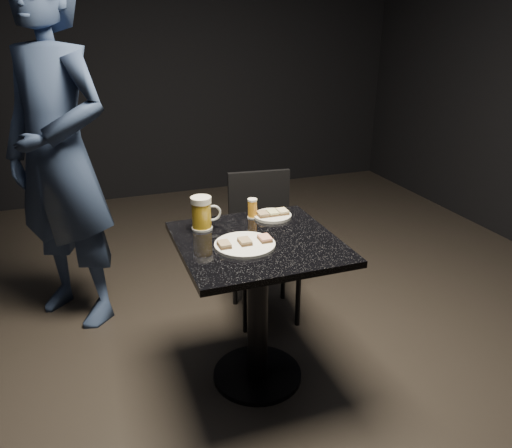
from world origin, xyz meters
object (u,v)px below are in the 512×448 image
object	(u,v)px
plate_small	(272,216)
beer_mug	(202,213)
table	(257,288)
beer_tumbler	(252,208)
chair	(263,235)
plate_large	(245,245)
patron	(59,157)

from	to	relation	value
plate_small	beer_mug	bearing A→B (deg)	-175.44
table	beer_tumbler	bearing A→B (deg)	75.34
chair	table	bearing A→B (deg)	-112.95
plate_large	beer_tumbler	distance (m)	0.34
plate_large	chair	distance (m)	0.75
chair	beer_mug	bearing A→B (deg)	-139.84
patron	chair	world-z (taller)	patron
plate_small	plate_large	bearing A→B (deg)	-130.57
chair	patron	bearing A→B (deg)	161.68
plate_small	beer_tumbler	bearing A→B (deg)	163.61
patron	table	size ratio (longest dim) A/B	2.59
patron	beer_mug	distance (m)	0.96
chair	beer_tumbler	bearing A→B (deg)	-119.17
beer_mug	table	bearing A→B (deg)	-46.42
chair	plate_small	bearing A→B (deg)	-103.30
plate_large	plate_small	xyz separation A→B (m)	(0.24, 0.28, 0.00)
plate_small	table	distance (m)	0.38
beer_mug	beer_tumbler	world-z (taller)	beer_mug
beer_mug	patron	bearing A→B (deg)	130.01
plate_small	beer_tumbler	size ratio (longest dim) A/B	1.92
plate_large	table	world-z (taller)	plate_large
plate_small	beer_mug	xyz separation A→B (m)	(-0.36, -0.03, 0.07)
beer_mug	plate_small	bearing A→B (deg)	4.56
plate_large	plate_small	distance (m)	0.37
plate_large	beer_mug	size ratio (longest dim) A/B	1.68
plate_small	beer_mug	distance (m)	0.37
plate_small	patron	bearing A→B (deg)	144.40
beer_tumbler	chair	distance (m)	0.47
patron	chair	size ratio (longest dim) A/B	2.28
plate_large	plate_small	world-z (taller)	same
patron	chair	bearing A→B (deg)	28.50
plate_large	beer_mug	bearing A→B (deg)	116.37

